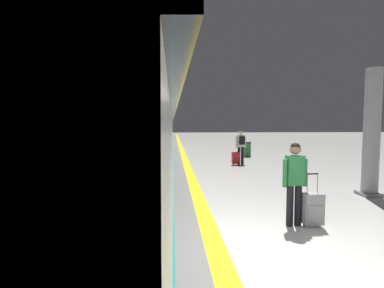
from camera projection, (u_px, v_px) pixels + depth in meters
The scene contains 10 objects.
ground_plane at pixel (272, 257), 4.48m from camera, with size 120.00×120.00×0.00m, color silver.
safety_line_strip at pixel (187, 165), 14.38m from camera, with size 0.36×80.00×0.01m, color yellow.
tactile_edge_band at pixel (180, 165), 14.36m from camera, with size 0.67×80.00×0.01m, color slate.
high_speed_train at pixel (132, 111), 10.55m from camera, with size 2.94×36.58×4.97m.
traveller_foreground at pixel (295, 178), 5.79m from camera, with size 0.52×0.24×1.68m.
rolling_suitcase_foreground at pixel (313, 209), 5.76m from camera, with size 0.39×0.24×1.07m.
passenger_near at pixel (241, 144), 14.67m from camera, with size 0.54×0.37×1.74m.
suitcase_near at pixel (236, 158), 14.38m from camera, with size 0.40×0.27×0.64m.
platform_pillar at pixel (372, 135), 8.21m from camera, with size 0.56×0.56×3.60m.
waste_bin at pixel (247, 149), 17.90m from camera, with size 0.46×0.46×0.91m.
Camera 1 is at (-1.53, -4.25, 2.06)m, focal length 27.23 mm.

